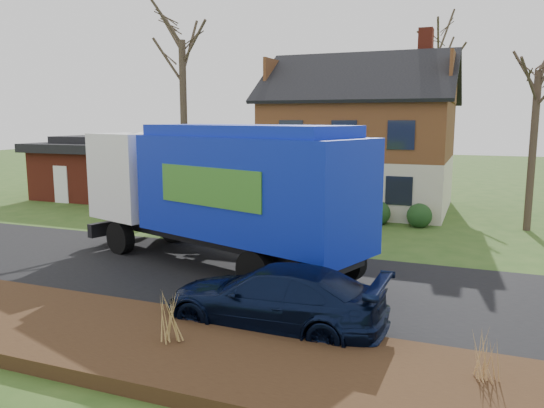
% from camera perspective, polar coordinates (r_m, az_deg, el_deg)
% --- Properties ---
extents(ground, '(120.00, 120.00, 0.00)m').
position_cam_1_polar(ground, '(16.77, -7.90, -7.28)').
color(ground, '#2C4D19').
rests_on(ground, ground).
extents(road, '(80.00, 7.00, 0.02)m').
position_cam_1_polar(road, '(16.77, -7.90, -7.25)').
color(road, black).
rests_on(road, ground).
extents(mulch_verge, '(80.00, 3.50, 0.30)m').
position_cam_1_polar(mulch_verge, '(12.64, -20.07, -12.63)').
color(mulch_verge, '#321D10').
rests_on(mulch_verge, ground).
extents(main_house, '(12.95, 8.95, 9.26)m').
position_cam_1_polar(main_house, '(28.63, 8.52, 7.69)').
color(main_house, beige).
rests_on(main_house, ground).
extents(ranch_house, '(9.80, 8.20, 3.70)m').
position_cam_1_polar(ranch_house, '(33.69, -14.96, 3.91)').
color(ranch_house, maroon).
rests_on(ranch_house, ground).
extents(garbage_truck, '(10.94, 6.05, 4.54)m').
position_cam_1_polar(garbage_truck, '(16.86, -5.55, 1.95)').
color(garbage_truck, black).
rests_on(garbage_truck, ground).
extents(silver_sedan, '(4.55, 2.89, 1.42)m').
position_cam_1_polar(silver_sedan, '(21.42, -5.84, -1.68)').
color(silver_sedan, '#9D9FA4').
rests_on(silver_sedan, ground).
extents(navy_wagon, '(5.14, 2.19, 1.48)m').
position_cam_1_polar(navy_wagon, '(12.09, 0.19, -10.07)').
color(navy_wagon, black).
rests_on(navy_wagon, ground).
extents(tree_front_west, '(4.03, 4.03, 11.99)m').
position_cam_1_polar(tree_front_west, '(28.39, -9.75, 19.51)').
color(tree_front_west, '#3F3326').
rests_on(tree_front_west, ground).
extents(tree_front_east, '(3.43, 3.43, 9.54)m').
position_cam_1_polar(tree_front_east, '(24.93, 26.97, 15.19)').
color(tree_front_east, '#433428').
rests_on(tree_front_east, ground).
extents(tree_back, '(3.91, 3.91, 12.40)m').
position_cam_1_polar(tree_back, '(37.18, 17.64, 17.44)').
color(tree_back, '#3F3326').
rests_on(tree_back, ground).
extents(grass_clump_mid, '(0.39, 0.32, 1.09)m').
position_cam_1_polar(grass_clump_mid, '(11.06, -10.71, -11.54)').
color(grass_clump_mid, '#A48548').
rests_on(grass_clump_mid, mulch_verge).
extents(grass_clump_east, '(0.32, 0.27, 0.81)m').
position_cam_1_polar(grass_clump_east, '(10.14, 22.03, -14.91)').
color(grass_clump_east, '#AC814C').
rests_on(grass_clump_east, mulch_verge).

